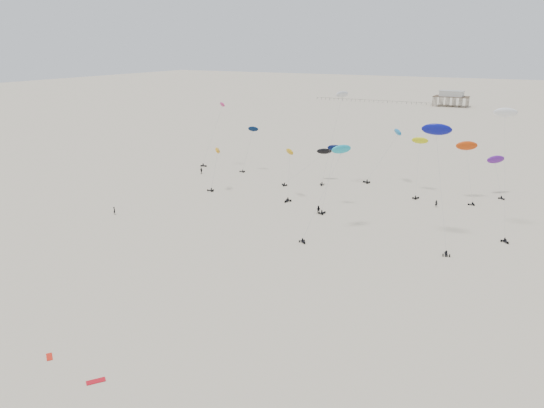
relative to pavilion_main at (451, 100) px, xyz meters
The scene contains 23 objects.
ground_plane 150.39m from the pavilion_main, 86.19° to the right, with size 900.00×900.00×0.00m, color beige.
pavilion_main is the anchor object (origin of this frame).
pier_fence 52.11m from the pavilion_main, behind, with size 80.20×0.20×1.50m.
rig_0 213.73m from the pavilion_main, 88.62° to the right, with size 4.78×10.50×25.97m.
rig_1 236.88m from the pavilion_main, 86.93° to the right, with size 4.26×12.47×16.29m.
rig_2 213.17m from the pavilion_main, 96.55° to the right, with size 3.70×7.18×13.78m.
rig_3 234.39m from the pavilion_main, 89.93° to the right, with size 5.23×8.92×12.78m.
rig_4 238.38m from the pavilion_main, 77.81° to the right, with size 7.64×15.39×26.88m.
rig_5 251.42m from the pavilion_main, 85.62° to the right, with size 5.41×17.90×21.18m.
rig_6 214.37m from the pavilion_main, 100.23° to the right, with size 6.36×9.25×20.51m.
rig_7 206.39m from the pavilion_main, 84.84° to the right, with size 9.73×10.34×16.22m.
rig_8 214.28m from the pavilion_main, 90.16° to the right, with size 10.28×15.56×15.95m.
rig_10 237.51m from the pavilion_main, 95.02° to the right, with size 3.48×6.38×11.71m.
rig_11 216.19m from the pavilion_main, 79.23° to the right, with size 7.56×10.76×15.54m.
rig_12 210.31m from the pavilion_main, 77.06° to the right, with size 6.74×9.48×11.05m.
rig_13 248.20m from the pavilion_main, 80.99° to the right, with size 10.34×15.57×24.89m.
rig_14 213.95m from the pavilion_main, 82.42° to the right, with size 5.74×12.59×16.10m.
spectator_0 268.09m from the pavilion_main, 96.36° to the right, with size 0.77×0.53×2.12m, color black.
spectator_1 243.90m from the pavilion_main, 87.02° to the right, with size 1.14×0.66×2.32m, color black.
spectator_2 226.33m from the pavilion_main, 98.90° to the right, with size 1.37×0.74×2.31m, color black.
spectator_3 227.96m from the pavilion_main, 80.86° to the right, with size 0.76×0.52×2.08m, color black.
grounded_kite_a 316.25m from the pavilion_main, 87.34° to the right, with size 2.20×0.90×0.08m, color red.
grounded_kite_b 314.98m from the pavilion_main, 89.00° to the right, with size 1.80×0.70×0.07m, color red.
Camera 1 is at (48.67, -4.05, 38.76)m, focal length 35.00 mm.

